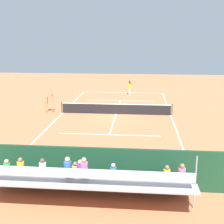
% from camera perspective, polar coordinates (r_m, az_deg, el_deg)
% --- Properties ---
extents(ground_plane, '(60.00, 60.00, 0.00)m').
position_cam_1_polar(ground_plane, '(28.21, 0.75, -0.39)').
color(ground_plane, '#CC7047').
extents(court_line_markings, '(10.10, 22.20, 0.01)m').
position_cam_1_polar(court_line_markings, '(28.25, 0.75, -0.37)').
color(court_line_markings, white).
rests_on(court_line_markings, ground).
extents(tennis_net, '(10.30, 0.10, 1.07)m').
position_cam_1_polar(tennis_net, '(28.09, 0.75, 0.60)').
color(tennis_net, black).
rests_on(tennis_net, ground).
extents(backdrop_wall, '(18.00, 0.16, 2.00)m').
position_cam_1_polar(backdrop_wall, '(14.71, -3.64, -10.27)').
color(backdrop_wall, '#194228').
rests_on(backdrop_wall, ground).
extents(bleacher_stand, '(9.06, 2.40, 2.48)m').
position_cam_1_polar(bleacher_stand, '(13.54, -4.65, -12.75)').
color(bleacher_stand, '#9EA0A5').
rests_on(bleacher_stand, ground).
extents(umpire_chair, '(0.67, 0.67, 2.14)m').
position_cam_1_polar(umpire_chair, '(28.95, -11.60, 2.37)').
color(umpire_chair, '#A88456').
rests_on(umpire_chair, ground).
extents(courtside_bench, '(1.80, 0.40, 0.93)m').
position_cam_1_polar(courtside_bench, '(15.41, 3.34, -10.90)').
color(courtside_bench, '#33383D').
rests_on(courtside_bench, ground).
extents(equipment_bag, '(0.90, 0.36, 0.36)m').
position_cam_1_polar(equipment_bag, '(15.60, -3.24, -12.11)').
color(equipment_bag, '#B22D2D').
rests_on(equipment_bag, ground).
extents(tennis_player, '(0.47, 0.56, 1.93)m').
position_cam_1_polar(tennis_player, '(37.31, 3.28, 4.76)').
color(tennis_player, white).
rests_on(tennis_player, ground).
extents(tennis_racket, '(0.36, 0.58, 0.03)m').
position_cam_1_polar(tennis_racket, '(37.91, 2.53, 3.39)').
color(tennis_racket, black).
rests_on(tennis_racket, ground).
extents(tennis_ball_near, '(0.07, 0.07, 0.07)m').
position_cam_1_polar(tennis_ball_near, '(36.97, 1.02, 3.15)').
color(tennis_ball_near, '#CCDB33').
rests_on(tennis_ball_near, ground).
extents(tennis_ball_far, '(0.07, 0.07, 0.07)m').
position_cam_1_polar(tennis_ball_far, '(35.89, 1.58, 2.81)').
color(tennis_ball_far, '#CCDB33').
rests_on(tennis_ball_far, ground).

